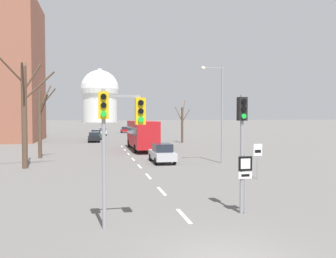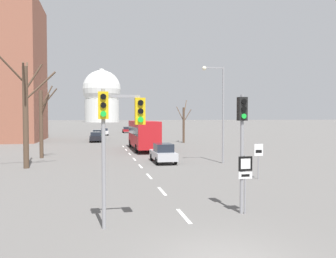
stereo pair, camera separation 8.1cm
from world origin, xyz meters
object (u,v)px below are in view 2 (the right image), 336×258
sedan_near_right (96,137)px  sedan_mid_centre (163,153)px  traffic_signal_near_left (116,123)px  street_lamp_right (219,104)px  route_sign_post (245,174)px  sedan_far_right (98,135)px  city_bus (143,133)px  speed_limit_sign (259,155)px  sedan_near_left (104,132)px  traffic_signal_near_right (242,131)px  sedan_far_left (126,130)px

sedan_near_right → sedan_mid_centre: size_ratio=1.02×
traffic_signal_near_left → sedan_near_right: (-0.95, 41.53, -2.95)m
traffic_signal_near_left → street_lamp_right: bearing=57.0°
route_sign_post → sedan_far_right: 47.02m
sedan_mid_centre → city_bus: city_bus is taller
speed_limit_sign → sedan_near_right: bearing=106.8°
speed_limit_sign → street_lamp_right: bearing=88.7°
sedan_near_left → sedan_mid_centre: sedan_mid_centre is taller
traffic_signal_near_right → sedan_far_left: size_ratio=1.24×
sedan_near_left → traffic_signal_near_right: bearing=-85.8°
sedan_far_left → sedan_far_right: (-7.08, -23.14, 0.09)m
street_lamp_right → city_bus: 13.97m
traffic_signal_near_left → sedan_mid_centre: size_ratio=1.15×
traffic_signal_near_right → sedan_near_left: traffic_signal_near_right is taller
street_lamp_right → sedan_near_left: 46.67m
sedan_mid_centre → route_sign_post: bearing=-88.8°
sedan_near_left → sedan_mid_centre: (4.16, -44.13, 0.03)m
street_lamp_right → sedan_mid_centre: bearing=161.8°
traffic_signal_near_right → traffic_signal_near_left: traffic_signal_near_left is taller
sedan_near_right → traffic_signal_near_right: bearing=-81.5°
city_bus → sedan_near_right: bearing=112.0°
street_lamp_right → sedan_far_left: bearing=93.2°
sedan_mid_centre → sedan_far_left: (1.50, 54.25, -0.06)m
sedan_far_left → traffic_signal_near_right: bearing=-91.1°
sedan_near_left → city_bus: (3.96, -32.87, 1.25)m
speed_limit_sign → sedan_mid_centre: size_ratio=0.54×
speed_limit_sign → traffic_signal_near_right: bearing=-122.5°
route_sign_post → city_bus: city_bus is taller
traffic_signal_near_right → sedan_far_right: size_ratio=1.17×
sedan_near_left → sedan_mid_centre: 44.33m
street_lamp_right → sedan_near_left: street_lamp_right is taller
sedan_far_left → city_bus: size_ratio=0.37×
traffic_signal_near_right → sedan_far_right: (-5.78, 46.57, -2.56)m
traffic_signal_near_right → city_bus: size_ratio=0.45×
sedan_near_right → city_bus: (5.69, -14.11, 1.25)m
route_sign_post → sedan_far_right: bearing=97.2°
traffic_signal_near_left → route_sign_post: (5.25, 0.62, -2.11)m
traffic_signal_near_right → traffic_signal_near_left: (-5.13, -0.70, 0.34)m
sedan_mid_centre → city_bus: bearing=91.0°
route_sign_post → sedan_near_right: bearing=98.6°
traffic_signal_near_left → city_bus: size_ratio=0.46×
sedan_near_left → city_bus: 33.13m
sedan_mid_centre → speed_limit_sign: bearing=-63.4°
speed_limit_sign → sedan_far_left: (-2.93, 63.07, -0.79)m
sedan_far_left → sedan_mid_centre: bearing=-91.6°
route_sign_post → sedan_near_right: route_sign_post is taller
city_bus → route_sign_post: bearing=-88.9°
route_sign_post → speed_limit_sign: 7.87m
street_lamp_right → sedan_mid_centre: street_lamp_right is taller
sedan_mid_centre → city_bus: (-0.20, 11.26, 1.22)m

